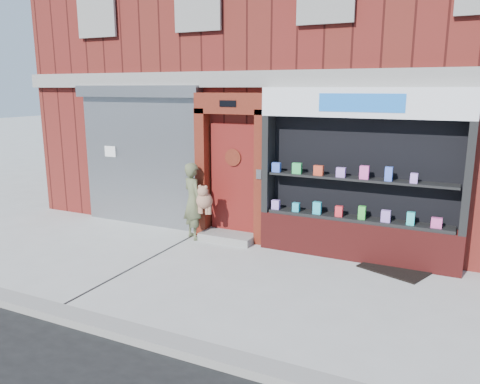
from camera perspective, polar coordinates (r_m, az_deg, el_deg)
The scene contains 8 objects.
ground at distance 7.68m, azimuth -2.25°, elevation -10.32°, with size 80.00×80.00×0.00m, color #9E9E99.
curb at distance 6.03m, azimuth -12.26°, elevation -16.74°, with size 60.00×0.30×0.12m, color gray.
building at distance 12.73m, azimuth 10.88°, elevation 16.90°, with size 12.00×8.16×8.00m.
shutter_bay at distance 10.41m, azimuth -12.06°, elevation 5.29°, with size 3.10×0.30×3.04m.
red_door_bay at distance 9.20m, azimuth -1.04°, elevation 3.00°, with size 1.52×0.58×2.90m.
pharmacy_bay at distance 8.37m, azimuth 14.27°, elevation 1.06°, with size 3.50×0.41×3.00m.
woman at distance 9.37m, azimuth -5.55°, elevation -1.07°, with size 0.83×0.62×1.55m.
doormat at distance 8.39m, azimuth 18.38°, elevation -8.87°, with size 1.05×0.73×0.03m, color black.
Camera 1 is at (3.33, -6.25, 2.98)m, focal length 35.00 mm.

